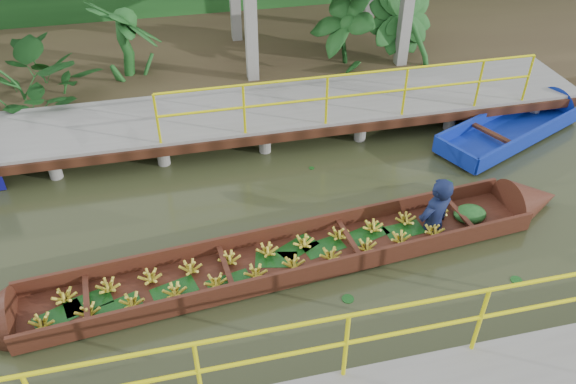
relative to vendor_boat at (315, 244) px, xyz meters
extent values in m
plane|color=#2B2F17|center=(-1.17, 0.48, -0.28)|extent=(80.00, 80.00, 0.00)
cube|color=#36281B|center=(-1.17, 7.98, -0.05)|extent=(30.00, 8.00, 0.45)
cube|color=gray|center=(-1.17, 3.98, 0.22)|extent=(16.00, 2.00, 0.15)
cube|color=black|center=(-1.17, 2.98, 0.14)|extent=(16.00, 0.12, 0.18)
cylinder|color=yellow|center=(1.58, 3.03, 1.30)|extent=(7.50, 0.05, 0.05)
cylinder|color=yellow|center=(1.58, 3.03, 0.85)|extent=(7.50, 0.05, 0.05)
cylinder|color=yellow|center=(1.58, 3.03, 0.80)|extent=(0.05, 0.05, 1.00)
cylinder|color=gray|center=(-5.17, 4.78, -0.06)|extent=(0.24, 0.24, 0.55)
cylinder|color=gray|center=(-3.17, 3.18, -0.06)|extent=(0.24, 0.24, 0.55)
cylinder|color=gray|center=(-3.17, 4.78, -0.06)|extent=(0.24, 0.24, 0.55)
cylinder|color=gray|center=(-1.17, 3.18, -0.06)|extent=(0.24, 0.24, 0.55)
cylinder|color=gray|center=(-1.17, 4.78, -0.06)|extent=(0.24, 0.24, 0.55)
cylinder|color=gray|center=(0.83, 3.18, -0.06)|extent=(0.24, 0.24, 0.55)
cylinder|color=gray|center=(0.83, 4.78, -0.06)|extent=(0.24, 0.24, 0.55)
cylinder|color=gray|center=(2.83, 3.18, -0.06)|extent=(0.24, 0.24, 0.55)
cylinder|color=gray|center=(2.83, 4.78, -0.06)|extent=(0.24, 0.24, 0.55)
cylinder|color=gray|center=(4.83, 3.18, -0.06)|extent=(0.24, 0.24, 0.55)
cylinder|color=gray|center=(4.83, 4.78, -0.06)|extent=(0.24, 0.24, 0.55)
cylinder|color=gray|center=(-1.17, 3.18, -0.06)|extent=(0.24, 0.24, 0.55)
cylinder|color=yellow|center=(-0.17, -2.57, 1.37)|extent=(10.00, 0.05, 0.05)
cylinder|color=yellow|center=(-0.17, -2.57, 0.92)|extent=(10.00, 0.05, 0.05)
cylinder|color=yellow|center=(-0.17, -2.57, 0.87)|extent=(0.05, 0.05, 1.00)
cube|color=gray|center=(0.03, 5.58, 1.32)|extent=(0.25, 0.25, 2.80)
cube|color=gray|center=(3.63, 5.58, 1.32)|extent=(0.25, 0.25, 2.80)
cube|color=#3A1B10|center=(-0.41, -0.04, -0.22)|extent=(8.08, 1.75, 0.06)
cube|color=#3A1B10|center=(-0.46, 0.46, -0.07)|extent=(7.99, 0.82, 0.34)
cube|color=#3A1B10|center=(-0.36, -0.54, -0.07)|extent=(7.99, 0.82, 0.34)
cone|color=#3A1B10|center=(4.03, 0.38, -0.14)|extent=(1.09, 1.05, 0.96)
ellipsoid|color=#144016|center=(2.79, 0.26, -0.11)|extent=(0.60, 0.49, 0.26)
imported|color=#0F1738|center=(2.09, 0.20, 0.76)|extent=(0.80, 0.66, 1.88)
cube|color=#0D2597|center=(4.85, 2.55, -0.16)|extent=(3.54, 2.32, 0.11)
cube|color=#0D2597|center=(4.64, 3.02, -0.02)|extent=(3.16, 1.44, 0.34)
cube|color=#0D2597|center=(5.06, 2.08, -0.02)|extent=(3.16, 1.44, 0.34)
cube|color=#0D2597|center=(3.29, 1.86, -0.02)|extent=(0.48, 0.97, 0.34)
cone|color=#0D2597|center=(6.63, 3.34, -0.09)|extent=(1.01, 1.15, 0.96)
cube|color=black|center=(4.33, 2.32, 0.02)|extent=(0.52, 0.98, 0.06)
imported|color=#144016|center=(-4.67, 5.78, 1.10)|extent=(1.48, 1.48, 1.85)
imported|color=#144016|center=(-2.67, 5.78, 1.10)|extent=(1.48, 1.48, 1.85)
imported|color=#144016|center=(2.33, 5.78, 1.10)|extent=(1.48, 1.48, 1.85)
imported|color=#144016|center=(3.83, 5.78, 1.10)|extent=(1.48, 1.48, 1.85)
camera|label=1|loc=(-1.84, -6.17, 5.90)|focal=35.00mm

